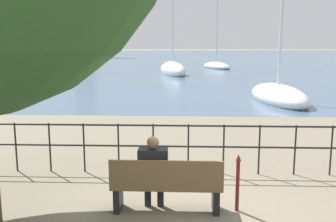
{
  "coord_description": "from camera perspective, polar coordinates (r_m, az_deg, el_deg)",
  "views": [
    {
      "loc": [
        0.27,
        -5.72,
        2.62
      ],
      "look_at": [
        0.0,
        0.5,
        1.55
      ],
      "focal_mm": 40.0,
      "sensor_mm": 36.0,
      "label": 1
    }
  ],
  "objects": [
    {
      "name": "harbor_lighthouse",
      "position": [
        104.06,
        -12.83,
        14.26
      ],
      "size": [
        5.53,
        5.53,
        24.36
      ],
      "color": "silver",
      "rests_on": "ground_plane"
    },
    {
      "name": "closed_umbrella",
      "position": [
        6.19,
        10.58,
        -10.21
      ],
      "size": [
        0.09,
        0.09,
        0.95
      ],
      "color": "maroon",
      "rests_on": "ground_plane"
    },
    {
      "name": "sailboat_3",
      "position": [
        37.0,
        0.71,
        6.24
      ],
      "size": [
        3.72,
        8.37,
        10.73
      ],
      "rotation": [
        0.0,
        0.0,
        0.22
      ],
      "color": "white",
      "rests_on": "ground_plane"
    },
    {
      "name": "ground_plane",
      "position": [
        6.3,
        -0.2,
        -14.86
      ],
      "size": [
        1000.0,
        1000.0,
        0.0
      ],
      "primitive_type": "plane",
      "color": "#7A705B"
    },
    {
      "name": "seated_person_left",
      "position": [
        6.07,
        -2.27,
        -8.94
      ],
      "size": [
        0.47,
        0.35,
        1.23
      ],
      "color": "black",
      "rests_on": "ground_plane"
    },
    {
      "name": "harbor_water",
      "position": [
        164.21,
        2.39,
        8.78
      ],
      "size": [
        600.0,
        300.0,
        0.01
      ],
      "color": "#47607A",
      "rests_on": "ground_plane"
    },
    {
      "name": "sailboat_2",
      "position": [
        45.99,
        -13.93,
        6.53
      ],
      "size": [
        4.75,
        6.89,
        10.72
      ],
      "rotation": [
        0.0,
        0.0,
        -0.42
      ],
      "color": "black",
      "rests_on": "ground_plane"
    },
    {
      "name": "park_bench",
      "position": [
        6.07,
        -0.23,
        -11.4
      ],
      "size": [
        1.78,
        0.45,
        0.9
      ],
      "color": "brown",
      "rests_on": "ground_plane"
    },
    {
      "name": "sailboat_1",
      "position": [
        19.03,
        16.41,
        2.32
      ],
      "size": [
        2.57,
        6.12,
        9.96
      ],
      "rotation": [
        0.0,
        0.0,
        0.11
      ],
      "color": "white",
      "rests_on": "ground_plane"
    },
    {
      "name": "promenade_railing",
      "position": [
        7.8,
        0.42,
        -4.57
      ],
      "size": [
        15.42,
        0.04,
        1.05
      ],
      "color": "black",
      "rests_on": "ground_plane"
    },
    {
      "name": "sailboat_0",
      "position": [
        47.44,
        7.36,
        6.83
      ],
      "size": [
        4.09,
        7.29,
        12.23
      ],
      "rotation": [
        0.0,
        0.0,
        0.3
      ],
      "color": "silver",
      "rests_on": "ground_plane"
    }
  ]
}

